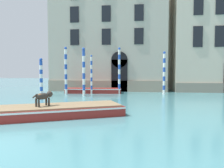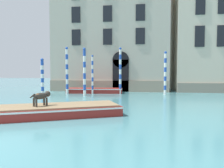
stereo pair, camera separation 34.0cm
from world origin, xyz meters
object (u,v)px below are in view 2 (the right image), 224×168
Objects in this scene: mooring_pole_2 at (42,76)px; mooring_pole_4 at (165,73)px; boat_foreground at (34,111)px; boat_moored_near_palazzo at (95,90)px; dog_on_deck at (42,96)px; mooring_pole_3 at (93,74)px; mooring_pole_5 at (85,72)px; mooring_pole_1 at (67,70)px; mooring_pole_0 at (120,71)px.

mooring_pole_2 is 0.83× the size of mooring_pole_4.
boat_foreground is at bearing -67.30° from mooring_pole_2.
dog_on_deck is at bearing -94.06° from boat_moored_near_palazzo.
mooring_pole_3 is at bearing 31.58° from dog_on_deck.
boat_foreground is 11.63m from boat_moored_near_palazzo.
mooring_pole_5 reaches higher than boat_foreground.
mooring_pole_1 is at bearing 76.48° from boat_foreground.
mooring_pole_0 is 1.10× the size of mooring_pole_4.
mooring_pole_5 is at bearing -98.23° from mooring_pole_3.
mooring_pole_2 is at bearing 56.73° from dog_on_deck.
mooring_pole_0 is at bearing 4.98° from mooring_pole_3.
mooring_pole_0 is 2.69m from mooring_pole_3.
boat_moored_near_palazzo is at bearing 31.43° from dog_on_deck.
mooring_pole_0 is (2.62, -0.49, 1.98)m from boat_moored_near_palazzo.
boat_foreground is 13.34m from mooring_pole_4.
mooring_pole_4 reaches higher than boat_foreground.
boat_moored_near_palazzo is 3.32m from mooring_pole_0.
boat_moored_near_palazzo is 1.32× the size of mooring_pole_5.
mooring_pole_3 reaches higher than mooring_pole_2.
mooring_pole_2 is 11.23m from mooring_pole_4.
dog_on_deck is at bearing -88.50° from mooring_pole_5.
mooring_pole_5 is at bearing -143.52° from mooring_pole_0.
boat_foreground is at bearing 138.26° from dog_on_deck.
mooring_pole_2 is at bearing -156.42° from mooring_pole_3.
boat_moored_near_palazzo is at bearing 31.13° from mooring_pole_2.
mooring_pole_4 is at bearing 1.31° from mooring_pole_3.
mooring_pole_0 is at bearing 16.77° from mooring_pole_2.
dog_on_deck is 10.54m from mooring_pole_1.
mooring_pole_1 is 2.46m from mooring_pole_5.
boat_moored_near_palazzo is at bearing 28.82° from mooring_pole_1.
mooring_pole_1 reaches higher than dog_on_deck.
dog_on_deck is 9.90m from mooring_pole_2.
mooring_pole_0 is at bearing 18.07° from dog_on_deck.
boat_foreground is 9.15m from mooring_pole_5.
mooring_pole_4 is (9.17, 0.73, -0.22)m from mooring_pole_1.
boat_moored_near_palazzo is at bearing 175.24° from mooring_pole_4.
boat_foreground is at bearing -105.40° from mooring_pole_0.
mooring_pole_5 is (0.13, 8.96, 1.84)m from boat_foreground.
mooring_pole_1 reaches higher than boat_foreground.
mooring_pole_1 is 9.20m from mooring_pole_4.
mooring_pole_0 is 4.19m from mooring_pole_4.
mooring_pole_1 is at bearing 146.46° from mooring_pole_5.
mooring_pole_0 is 3.65m from mooring_pole_5.
mooring_pole_3 is (2.33, 0.58, -0.37)m from mooring_pole_1.
dog_on_deck is 0.28× the size of mooring_pole_2.
dog_on_deck reaches higher than boat_foreground.
mooring_pole_1 reaches higher than mooring_pole_2.
mooring_pole_3 is at bearing -175.02° from mooring_pole_0.
boat_moored_near_palazzo is (0.45, 11.63, -0.03)m from boat_foreground.
boat_foreground is at bearing -123.27° from mooring_pole_4.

